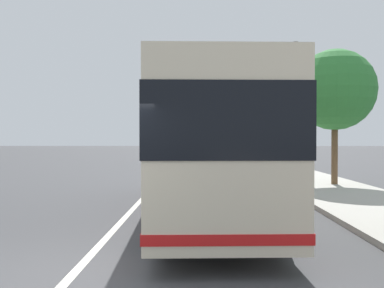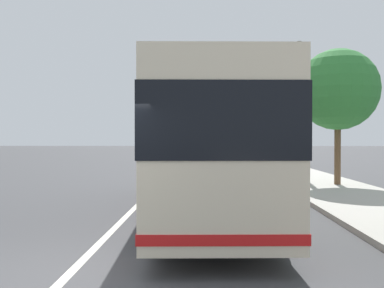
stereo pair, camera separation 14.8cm
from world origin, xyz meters
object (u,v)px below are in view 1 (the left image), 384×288
Objects in this scene: car_side_street at (200,157)px; utility_pole at (296,110)px; car_behind_bus at (196,150)px; car_oncoming at (169,149)px; roadside_tree_mid_block at (335,90)px; coach_bus at (206,143)px; car_ahead_same_lane at (195,153)px; roadside_tree_far_block at (265,115)px.

car_side_street is 0.61× the size of utility_pole.
car_behind_bus is 0.93× the size of car_oncoming.
car_oncoming is (11.28, 3.72, -0.09)m from car_behind_bus.
utility_pole is (4.26, 0.62, -0.52)m from roadside_tree_mid_block.
coach_bus is 1.55× the size of utility_pole.
utility_pole is at bearing -148.80° from car_side_street.
car_ahead_same_lane is at bearing -1.25° from coach_bus.
car_oncoming is (44.99, 4.08, -1.24)m from coach_bus.
car_ahead_same_lane reaches higher than car_oncoming.
utility_pole is at bearing -163.47° from car_behind_bus.
car_ahead_same_lane is 21.41m from roadside_tree_mid_block.
car_oncoming is at bearing 13.80° from roadside_tree_mid_block.
car_behind_bus is 0.81× the size of roadside_tree_far_block.
car_side_street is at bearing 22.98° from roadside_tree_mid_block.
car_oncoming is 0.86× the size of roadside_tree_far_block.
car_behind_bus is at bearing 12.59° from utility_pole.
roadside_tree_far_block is at bearing 21.40° from car_oncoming.
car_side_street is 14.49m from roadside_tree_mid_block.
car_behind_bus reaches higher than car_oncoming.
roadside_tree_mid_block is at bearing -43.29° from coach_bus.
utility_pole is at bearing -179.88° from roadside_tree_far_block.
car_side_street is 5.84m from roadside_tree_far_block.
car_ahead_same_lane is (26.55, 0.43, -1.21)m from coach_bus.
car_behind_bus is at bearing 3.12° from car_side_street.
coach_bus is 45.19m from car_oncoming.
car_oncoming is 0.79× the size of roadside_tree_mid_block.
roadside_tree_mid_block reaches higher than car_ahead_same_lane.
car_behind_bus is (14.49, 0.30, 0.06)m from car_side_street.
car_side_street is 0.94× the size of car_oncoming.
car_oncoming is at bearing 14.47° from utility_pole.
car_ahead_same_lane is at bearing 16.12° from roadside_tree_mid_block.
coach_bus reaches higher than car_side_street.
roadside_tree_mid_block reaches higher than car_side_street.
utility_pole is at bearing 8.28° from roadside_tree_mid_block.
car_oncoming is at bearing 10.81° from car_side_street.
car_behind_bus is at bearing 19.86° from car_oncoming.
car_ahead_same_lane is 0.88× the size of roadside_tree_far_block.
car_oncoming is 26.42m from roadside_tree_far_block.
utility_pole is (-34.50, -8.90, 2.82)m from car_oncoming.
roadside_tree_far_block is (-24.70, -8.88, 3.08)m from car_oncoming.
car_ahead_same_lane is 17.13m from utility_pole.
car_side_street is 26.08m from car_oncoming.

